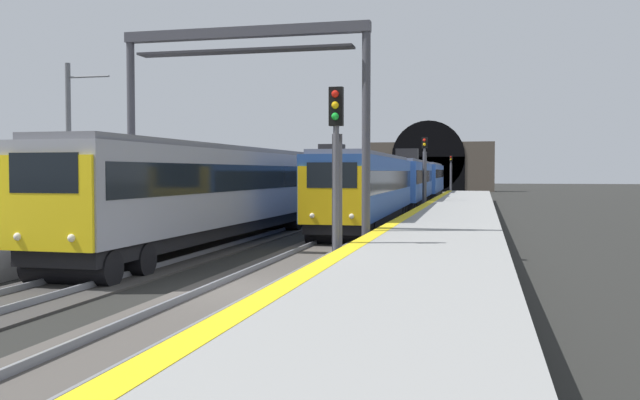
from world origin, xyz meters
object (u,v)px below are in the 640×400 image
object	(u,v)px
railway_signal_mid	(424,169)
overhead_signal_gantry	(244,86)
railway_signal_near	(336,163)
railway_signal_far	(451,172)
catenary_mast_near	(70,150)
train_adjacent_platform	(331,181)
train_main_approaching	(407,181)

from	to	relation	value
railway_signal_mid	overhead_signal_gantry	size ratio (longest dim) A/B	0.60
railway_signal_near	railway_signal_mid	size ratio (longest dim) A/B	0.99
railway_signal_near	overhead_signal_gantry	xyz separation A→B (m)	(4.04, 4.08, 2.70)
railway_signal_near	overhead_signal_gantry	distance (m)	6.35
railway_signal_far	catenary_mast_near	distance (m)	62.48
train_adjacent_platform	railway_signal_near	world-z (taller)	railway_signal_near
train_main_approaching	train_adjacent_platform	bearing A→B (deg)	-32.87
train_adjacent_platform	railway_signal_near	size ratio (longest dim) A/B	12.22
train_main_approaching	railway_signal_near	xyz separation A→B (m)	(-35.11, -1.86, 0.98)
catenary_mast_near	railway_signal_mid	bearing A→B (deg)	-31.32
railway_signal_mid	overhead_signal_gantry	world-z (taller)	overhead_signal_gantry
train_adjacent_platform	railway_signal_far	size ratio (longest dim) A/B	12.90
train_adjacent_platform	railway_signal_near	distance (m)	28.71
train_main_approaching	railway_signal_mid	size ratio (longest dim) A/B	10.64
train_adjacent_platform	catenary_mast_near	distance (m)	21.63
train_adjacent_platform	catenary_mast_near	xyz separation A→B (m)	(-20.49, 6.76, 1.57)
railway_signal_near	overhead_signal_gantry	size ratio (longest dim) A/B	0.60
railway_signal_near	train_main_approaching	bearing A→B (deg)	-176.96
railway_signal_mid	railway_signal_far	distance (m)	39.62
train_main_approaching	railway_signal_far	distance (m)	33.55
train_main_approaching	railway_signal_near	bearing A→B (deg)	2.16
train_adjacent_platform	railway_signal_far	xyz separation A→B (m)	(40.60, -6.31, 0.64)
railway_signal_near	catenary_mast_near	world-z (taller)	catenary_mast_near
railway_signal_mid	catenary_mast_near	distance (m)	25.15
train_adjacent_platform	railway_signal_mid	xyz separation A→B (m)	(0.99, -6.31, 0.81)
catenary_mast_near	railway_signal_far	bearing A→B (deg)	-12.07
railway_signal_mid	catenary_mast_near	bearing A→B (deg)	-31.32
railway_signal_near	railway_signal_far	size ratio (longest dim) A/B	1.06
railway_signal_far	railway_signal_mid	bearing A→B (deg)	0.00
railway_signal_near	railway_signal_far	world-z (taller)	railway_signal_near
train_main_approaching	overhead_signal_gantry	size ratio (longest dim) A/B	6.43
train_adjacent_platform	catenary_mast_near	world-z (taller)	catenary_mast_near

